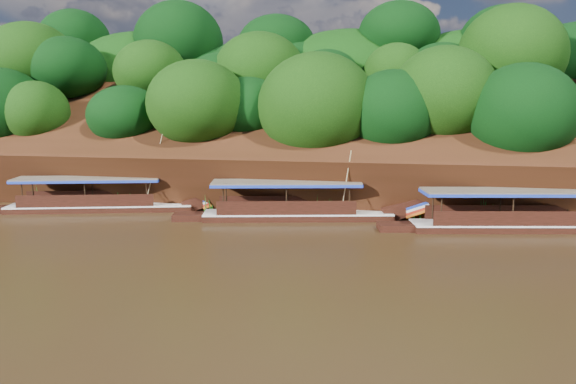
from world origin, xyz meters
TOP-DOWN VIEW (x-y plane):
  - ground at (0.00, 0.00)m, footprint 160.00×160.00m
  - riverbank at (-0.01, 22.73)m, footprint 120.00×30.06m
  - boat_0 at (14.43, 7.93)m, footprint 14.80×4.90m
  - boat_1 at (1.14, 8.42)m, footprint 14.32×5.23m
  - boat_2 at (-12.78, 8.51)m, footprint 14.77×6.04m
  - reeds at (-2.29, 9.47)m, footprint 47.86×2.52m

SIDE VIEW (x-z plane):
  - ground at x=0.00m, z-range 0.00..0.00m
  - boat_2 at x=-12.78m, z-range -2.51..3.56m
  - boat_0 at x=14.43m, z-range -2.37..3.45m
  - boat_1 at x=1.14m, z-range -1.92..3.03m
  - reeds at x=-2.29m, z-range -0.19..1.99m
  - riverbank at x=-0.01m, z-range -7.81..11.59m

